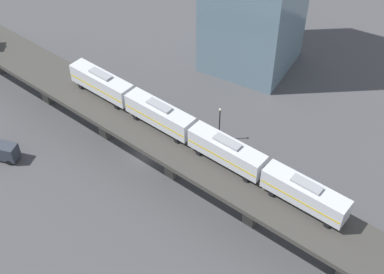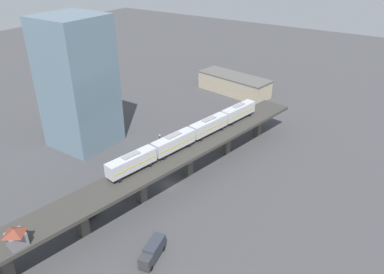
{
  "view_description": "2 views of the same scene",
  "coord_description": "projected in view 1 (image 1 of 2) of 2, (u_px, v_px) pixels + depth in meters",
  "views": [
    {
      "loc": [
        50.5,
        37.61,
        62.93
      ],
      "look_at": [
        0.18,
        9.46,
        8.99
      ],
      "focal_mm": 50.0,
      "sensor_mm": 36.0,
      "label": 1
    },
    {
      "loc": [
        46.14,
        -58.96,
        51.88
      ],
      "look_at": [
        0.18,
        9.46,
        8.99
      ],
      "focal_mm": 35.0,
      "sensor_mm": 36.0,
      "label": 2
    }
  ],
  "objects": [
    {
      "name": "subway_train",
      "position": [
        192.0,
        132.0,
        78.25
      ],
      "size": [
        11.07,
        49.57,
        4.45
      ],
      "color": "silver",
      "rests_on": "elevated_viaduct"
    },
    {
      "name": "street_car_black",
      "position": [
        125.0,
        110.0,
        95.93
      ],
      "size": [
        2.72,
        4.69,
        1.89
      ],
      "color": "black",
      "rests_on": "ground"
    },
    {
      "name": "ground_plane",
      "position": [
        143.0,
        157.0,
        88.59
      ],
      "size": [
        400.0,
        400.0,
        0.0
      ],
      "primitive_type": "plane",
      "color": "#424244"
    },
    {
      "name": "street_car_green",
      "position": [
        77.0,
        93.0,
        99.59
      ],
      "size": [
        2.27,
        4.55,
        1.89
      ],
      "color": "#1E6638",
      "rests_on": "ground"
    },
    {
      "name": "elevated_viaduct",
      "position": [
        139.0,
        128.0,
        84.27
      ],
      "size": [
        23.63,
        92.11,
        7.49
      ],
      "color": "#393733",
      "rests_on": "ground"
    },
    {
      "name": "street_lamp",
      "position": [
        220.0,
        122.0,
        88.84
      ],
      "size": [
        0.44,
        0.44,
        6.94
      ],
      "color": "black",
      "rests_on": "ground"
    }
  ]
}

